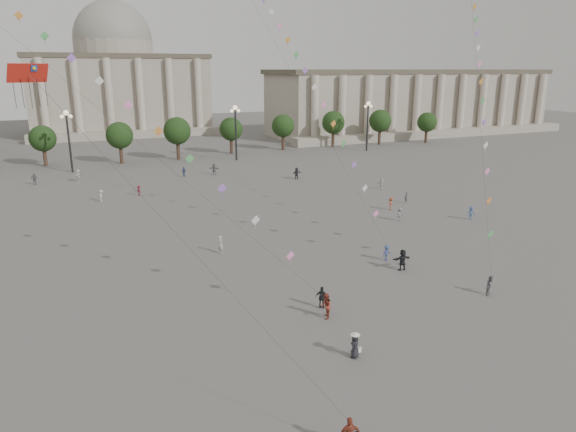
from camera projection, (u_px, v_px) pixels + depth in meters
name	position (u px, v px, depth m)	size (l,w,h in m)	color
ground	(356.00, 343.00, 33.77)	(360.00, 360.00, 0.00)	#54524F
hall_east	(413.00, 102.00, 143.14)	(84.00, 26.22, 17.20)	gray
hall_central	(117.00, 80.00, 143.38)	(48.30, 34.30, 35.50)	gray
tree_row	(150.00, 132.00, 100.82)	(137.12, 5.12, 8.00)	#38261C
lamp_post_mid_west	(68.00, 130.00, 87.41)	(2.00, 0.90, 10.65)	#262628
lamp_post_mid_east	(235.00, 123.00, 99.09)	(2.00, 0.90, 10.65)	#262628
lamp_post_far_east	(368.00, 117.00, 110.76)	(2.00, 0.90, 10.65)	#262628
person_crowd_0	(184.00, 172.00, 85.83)	(0.93, 0.39, 1.59)	navy
person_crowd_3	(402.00, 260.00, 45.70)	(1.80, 0.57, 1.94)	black
person_crowd_4	(78.00, 175.00, 81.97)	(1.78, 0.57, 1.92)	white
person_crowd_6	(400.00, 214.00, 60.61)	(1.04, 0.60, 1.61)	slate
person_crowd_7	(382.00, 184.00, 76.75)	(1.44, 0.46, 1.55)	silver
person_crowd_8	(391.00, 204.00, 65.27)	(1.07, 0.62, 1.66)	brown
person_crowd_9	(297.00, 173.00, 83.70)	(1.76, 0.56, 1.90)	black
person_crowd_12	(214.00, 169.00, 87.21)	(1.77, 0.56, 1.90)	slate
person_crowd_13	(221.00, 244.00, 49.94)	(0.65, 0.43, 1.79)	#B5B5B1
person_crowd_14	(471.00, 213.00, 61.05)	(1.06, 0.61, 1.64)	#395280
person_crowd_16	(34.00, 179.00, 79.45)	(1.07, 0.45, 1.83)	#5B5B5F
person_crowd_17	(139.00, 190.00, 72.75)	(0.97, 0.56, 1.50)	maroon
person_crowd_18	(406.00, 197.00, 68.69)	(0.58, 0.38, 1.60)	#5C5B60
person_crowd_21	(101.00, 196.00, 69.58)	(1.04, 0.60, 1.61)	#BBBCB8
tourist_1	(322.00, 297.00, 38.42)	(1.02, 0.42, 1.74)	black
kite_flyer_0	(326.00, 306.00, 36.80)	(0.93, 0.73, 1.92)	maroon
kite_flyer_1	(387.00, 253.00, 48.04)	(0.98, 0.56, 1.51)	#38457E
kite_flyer_2	(490.00, 286.00, 40.72)	(0.77, 0.60, 1.58)	slate
hat_person	(355.00, 345.00, 31.83)	(0.93, 0.86, 1.69)	black
dragon_kite	(33.00, 90.00, 28.35)	(7.14, 8.39, 24.93)	#B11C12
kite_train_east	(475.00, 19.00, 60.98)	(31.47, 41.74, 66.45)	#3F3F3F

